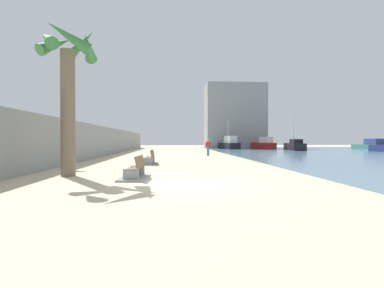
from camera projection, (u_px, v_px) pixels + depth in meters
ground_plane at (175, 156)px, 28.48m from camera, size 120.00×120.00×0.00m
seawall at (101, 141)px, 27.92m from camera, size 0.80×64.00×2.99m
palm_tree at (68, 74)px, 12.57m from camera, size 2.77×2.81×6.91m
bench_near at (135, 173)px, 11.76m from camera, size 1.24×2.17×0.98m
bench_far at (149, 161)px, 18.73m from camera, size 1.15×2.13×0.98m
person_walking at (208, 146)px, 28.69m from camera, size 0.51×0.27×1.74m
boat_mid_bay at (229, 144)px, 51.31m from camera, size 3.15×6.62×5.38m
boat_nearest at (294, 146)px, 44.66m from camera, size 3.37×7.96×6.90m
boat_distant at (371, 145)px, 47.69m from camera, size 3.03×7.87×1.84m
boat_outer at (264, 144)px, 51.65m from camera, size 3.74×5.30×2.23m
pedestrian_sign at (67, 138)px, 16.09m from camera, size 0.85×0.08×2.88m
harbor_building at (235, 116)px, 57.21m from camera, size 12.00×6.00×13.03m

